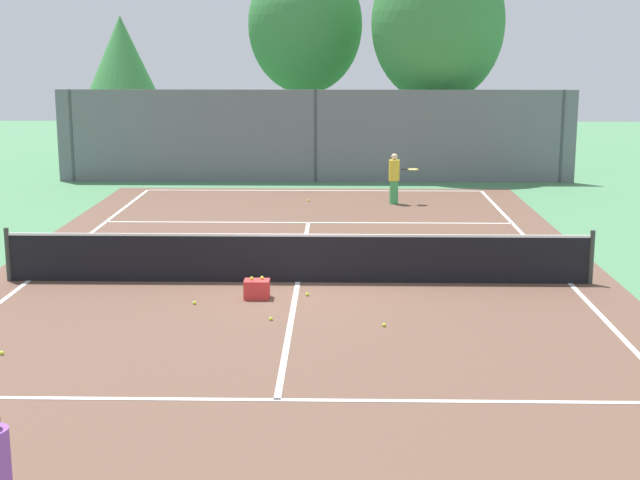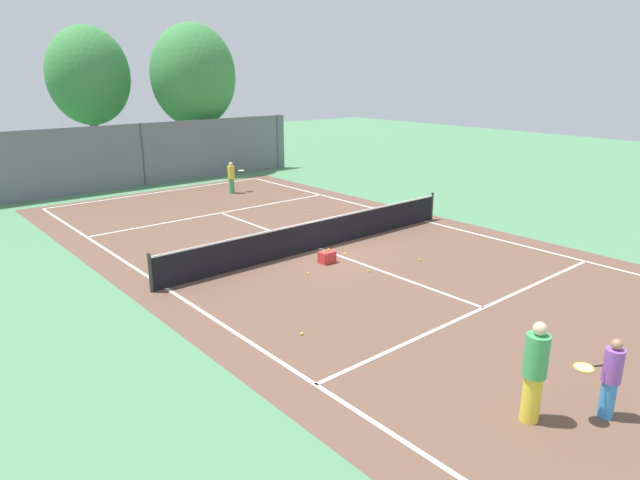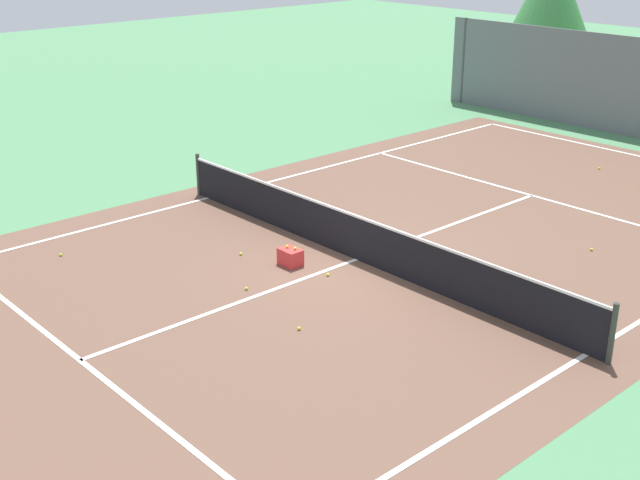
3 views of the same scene
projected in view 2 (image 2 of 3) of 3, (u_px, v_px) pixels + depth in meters
ground_plane at (319, 249)px, 18.54m from camera, size 80.00×80.00×0.00m
court_surface at (319, 249)px, 18.54m from camera, size 13.00×25.00×0.01m
tennis_net at (319, 234)px, 18.39m from camera, size 11.90×0.10×1.10m
perimeter_fence at (143, 155)px, 28.28m from camera, size 18.00×0.12×3.20m
tree_1 at (193, 76)px, 31.53m from camera, size 4.81×4.72×8.36m
tree_2 at (89, 76)px, 30.59m from camera, size 4.48×4.32×8.16m
player_0 at (232, 177)px, 26.81m from camera, size 0.89×0.35×1.52m
player_1 at (610, 378)px, 9.28m from camera, size 0.87×0.65×1.47m
player_2 at (535, 371)px, 9.15m from camera, size 0.39×0.39×1.83m
ball_crate at (327, 257)px, 17.14m from camera, size 0.48×0.35×0.43m
tennis_ball_0 at (345, 254)px, 17.91m from camera, size 0.07×0.07×0.07m
tennis_ball_1 at (181, 199)px, 25.66m from camera, size 0.07×0.07×0.07m
tennis_ball_2 at (420, 260)px, 17.33m from camera, size 0.07×0.07×0.07m
tennis_ball_3 at (308, 274)px, 16.15m from camera, size 0.07×0.07×0.07m
tennis_ball_4 at (368, 271)px, 16.36m from camera, size 0.07×0.07×0.07m
tennis_ball_5 at (311, 211)px, 23.48m from camera, size 0.07×0.07×0.07m
tennis_ball_6 at (302, 334)px, 12.44m from camera, size 0.07×0.07×0.07m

